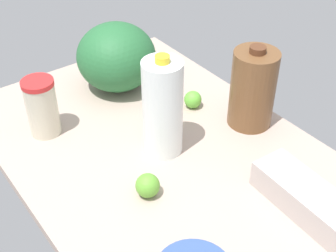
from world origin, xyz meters
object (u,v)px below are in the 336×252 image
object	(u,v)px
milk_jug	(163,108)
egg_carton	(310,202)
watermelon	(116,57)
chocolate_milk_jug	(253,89)
tumbler_cup	(42,107)
lime_loose	(148,185)
lime_near_front	(193,99)

from	to	relation	value
milk_jug	egg_carton	world-z (taller)	milk_jug
milk_jug	watermelon	xyz separation A→B (cm)	(34.97, -7.27, -2.89)
milk_jug	chocolate_milk_jug	world-z (taller)	milk_jug
watermelon	chocolate_milk_jug	world-z (taller)	chocolate_milk_jug
tumbler_cup	egg_carton	bearing A→B (deg)	-151.15
chocolate_milk_jug	egg_carton	bearing A→B (deg)	157.56
egg_carton	watermelon	world-z (taller)	watermelon
milk_jug	lime_loose	bearing A→B (deg)	131.93
lime_near_front	lime_loose	bearing A→B (deg)	125.00
lime_loose	lime_near_front	bearing A→B (deg)	-55.00
egg_carton	chocolate_milk_jug	xyz separation A→B (cm)	(34.18, -14.12, 8.09)
watermelon	lime_near_front	world-z (taller)	watermelon
watermelon	chocolate_milk_jug	xyz separation A→B (cm)	(-40.05, -20.48, 0.83)
lime_near_front	egg_carton	bearing A→B (deg)	173.59
tumbler_cup	lime_loose	bearing A→B (deg)	-166.51
chocolate_milk_jug	lime_loose	size ratio (longest dim) A/B	4.11
milk_jug	chocolate_milk_jug	size ratio (longest dim) A/B	1.17
egg_carton	chocolate_milk_jug	size ratio (longest dim) A/B	1.21
lime_near_front	chocolate_milk_jug	bearing A→B (deg)	-151.96
egg_carton	milk_jug	bearing A→B (deg)	22.12
tumbler_cup	lime_loose	size ratio (longest dim) A/B	2.84
chocolate_milk_jug	lime_loose	world-z (taller)	chocolate_milk_jug
chocolate_milk_jug	milk_jug	bearing A→B (deg)	79.63
milk_jug	tumbler_cup	distance (cm)	34.92
egg_carton	chocolate_milk_jug	distance (cm)	37.86
milk_jug	tumbler_cup	bearing A→B (deg)	40.55
egg_carton	lime_loose	distance (cm)	38.36
egg_carton	lime_near_front	xyz separation A→B (cm)	(50.11, -5.63, -0.82)
watermelon	lime_loose	size ratio (longest dim) A/B	4.18
chocolate_milk_jug	tumbler_cup	bearing A→B (deg)	58.04
milk_jug	watermelon	size ratio (longest dim) A/B	1.15
milk_jug	lime_near_front	xyz separation A→B (cm)	(10.85, -19.27, -10.97)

